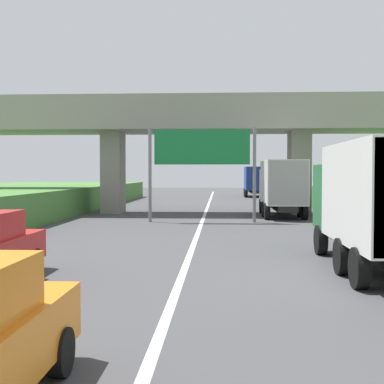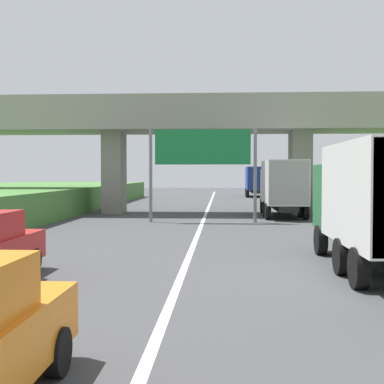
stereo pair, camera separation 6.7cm
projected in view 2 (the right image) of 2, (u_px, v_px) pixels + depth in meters
name	position (u px, v px, depth m)	size (l,w,h in m)	color
lane_centre_stripe	(202.00, 224.00, 27.39)	(0.20, 98.61, 0.01)	white
overpass_bridge	(206.00, 127.00, 34.50)	(40.00, 4.80, 7.65)	gray
overhead_highway_sign	(203.00, 153.00, 28.19)	(5.88, 0.18, 5.15)	slate
truck_blue	(256.00, 180.00, 59.92)	(2.44, 7.30, 3.44)	black
truck_green	(377.00, 200.00, 13.99)	(2.44, 7.30, 3.44)	black
truck_white	(282.00, 185.00, 31.99)	(2.44, 7.30, 3.44)	black
construction_barrel_4	(374.00, 235.00, 18.51)	(0.57, 0.57, 0.90)	orange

